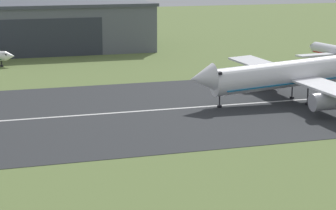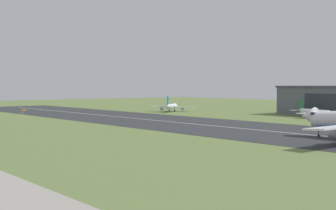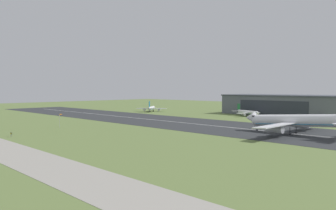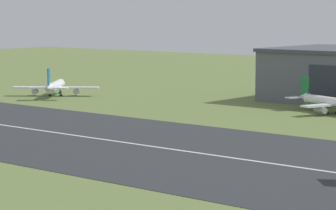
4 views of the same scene
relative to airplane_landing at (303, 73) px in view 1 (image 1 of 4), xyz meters
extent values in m
cube|color=slate|center=(-46.63, 89.69, 1.17)|extent=(79.92, 34.57, 13.12)
cube|color=#424751|center=(-46.63, 89.69, 8.18)|extent=(80.92, 35.57, 0.90)
cube|color=#2D333D|center=(-46.63, 72.36, -0.14)|extent=(47.95, 0.12, 10.50)
cylinder|color=white|center=(-0.37, 0.00, 0.19)|extent=(35.33, 5.03, 7.02)
cone|color=white|center=(-20.12, -0.07, 0.19)|extent=(4.72, 4.92, 5.16)
cube|color=black|center=(-17.69, -0.06, 1.17)|extent=(1.14, 4.17, 0.51)
cube|color=#146B9E|center=(-0.37, 0.00, -1.16)|extent=(31.55, 4.77, 2.11)
cube|color=white|center=(-1.12, 14.66, -0.67)|extent=(5.54, 24.44, 0.73)
cylinder|color=#A8A8B2|center=(-2.21, 12.70, -2.44)|extent=(6.56, 3.06, 3.42)
cylinder|color=#A8A8B2|center=(-2.12, -12.72, -2.44)|extent=(6.56, 3.06, 3.42)
cylinder|color=black|center=(-16.71, -0.06, -3.83)|extent=(0.24, 0.24, 3.12)
cylinder|color=black|center=(-16.71, -0.06, -5.17)|extent=(0.84, 0.84, 0.44)
cylinder|color=black|center=(-0.58, 2.94, -3.83)|extent=(0.24, 0.24, 3.12)
cylinder|color=black|center=(-0.58, 2.94, -5.17)|extent=(0.84, 0.84, 0.44)
cylinder|color=black|center=(-0.56, -2.95, -3.83)|extent=(0.24, 0.24, 3.12)
cylinder|color=black|center=(-0.56, -2.95, -5.17)|extent=(0.84, 0.84, 0.44)
cone|color=white|center=(-48.87, 58.57, -2.69)|extent=(2.88, 3.03, 2.43)
cube|color=black|center=(-50.00, 58.98, -2.20)|extent=(1.74, 2.31, 0.44)
cylinder|color=black|center=(-51.02, 59.36, -4.65)|extent=(0.24, 0.24, 1.49)
cylinder|color=black|center=(-51.02, 59.36, -5.17)|extent=(0.84, 0.84, 0.44)
cone|color=silver|center=(28.92, 47.06, -2.02)|extent=(3.26, 3.00, 2.99)
cube|color=black|center=(29.08, 45.59, -1.42)|extent=(2.64, 1.37, 0.44)
cube|color=silver|center=(23.56, 36.11, -2.54)|extent=(10.28, 4.05, 0.40)
cylinder|color=#A8A8B2|center=(24.29, 36.79, -3.72)|extent=(2.26, 4.06, 1.85)
cylinder|color=black|center=(29.19, 44.53, -4.45)|extent=(0.24, 0.24, 1.88)
cylinder|color=black|center=(29.19, 44.53, -5.17)|extent=(0.84, 0.84, 0.44)
cylinder|color=black|center=(28.29, 36.11, -4.45)|extent=(0.24, 0.24, 1.88)
cylinder|color=black|center=(28.29, 36.11, -5.17)|extent=(0.84, 0.84, 0.44)
camera|label=1|loc=(-60.29, -106.64, 20.48)|focal=70.00mm
camera|label=2|loc=(56.55, -114.72, 8.90)|focal=50.00mm
camera|label=3|loc=(55.82, -129.14, 13.17)|focal=35.00mm
camera|label=4|loc=(29.16, -103.34, 18.40)|focal=85.00mm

